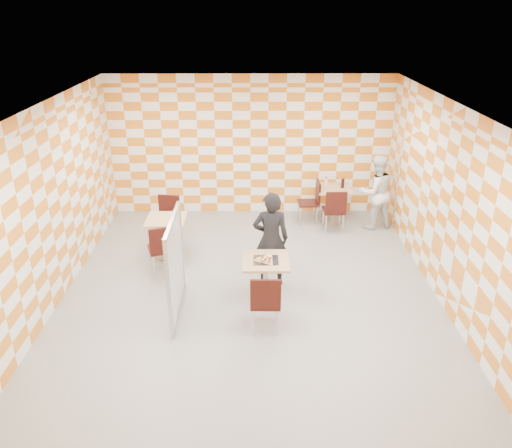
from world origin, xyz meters
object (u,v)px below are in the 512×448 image
(chair_main_front, at_px, (265,300))
(chair_empty_far, at_px, (168,215))
(empty_table, at_px, (167,231))
(second_table, at_px, (334,199))
(main_table, at_px, (266,274))
(soda_bottle, at_px, (343,183))
(man_dark, at_px, (271,239))
(chair_second_side, at_px, (313,199))
(partition, at_px, (175,266))
(chair_empty_near, at_px, (162,246))
(sport_bottle, at_px, (326,182))
(chair_second_front, at_px, (335,208))
(man_white, at_px, (375,192))

(chair_main_front, xyz_separation_m, chair_empty_far, (-1.81, 3.00, 0.00))
(empty_table, bearing_deg, second_table, 25.96)
(main_table, height_order, soda_bottle, soda_bottle)
(man_dark, bearing_deg, empty_table, -30.06)
(main_table, distance_m, chair_second_side, 3.26)
(chair_second_side, height_order, partition, partition)
(chair_second_side, bearing_deg, main_table, -108.92)
(chair_empty_near, bearing_deg, empty_table, 91.71)
(soda_bottle, bearing_deg, chair_empty_far, -164.46)
(second_table, height_order, partition, partition)
(empty_table, height_order, partition, partition)
(main_table, distance_m, sport_bottle, 3.61)
(partition, bearing_deg, main_table, 11.48)
(chair_second_side, height_order, sport_bottle, sport_bottle)
(second_table, relative_size, chair_second_front, 0.81)
(chair_main_front, distance_m, chair_second_front, 3.66)
(empty_table, distance_m, soda_bottle, 3.82)
(main_table, height_order, man_white, man_white)
(chair_main_front, relative_size, chair_second_front, 1.00)
(chair_main_front, bearing_deg, second_table, 68.84)
(chair_second_front, relative_size, man_dark, 0.57)
(chair_second_front, height_order, partition, partition)
(empty_table, distance_m, partition, 1.92)
(chair_second_front, xyz_separation_m, sport_bottle, (-0.09, 0.76, 0.29))
(main_table, relative_size, soda_bottle, 3.26)
(second_table, distance_m, chair_second_front, 0.61)
(chair_empty_near, height_order, soda_bottle, soda_bottle)
(main_table, height_order, chair_empty_far, chair_empty_far)
(man_dark, bearing_deg, chair_empty_near, -10.94)
(empty_table, relative_size, chair_second_side, 0.81)
(chair_empty_far, relative_size, man_white, 0.60)
(chair_second_front, bearing_deg, chair_second_side, 126.86)
(chair_second_front, xyz_separation_m, chair_empty_far, (-3.28, -0.36, 0.00))
(chair_empty_near, height_order, man_dark, man_dark)
(second_table, relative_size, chair_main_front, 0.81)
(main_table, distance_m, man_white, 3.68)
(chair_second_front, xyz_separation_m, man_dark, (-1.35, -1.97, 0.26))
(sport_bottle, bearing_deg, partition, -126.71)
(chair_empty_near, distance_m, partition, 1.25)
(chair_second_side, bearing_deg, empty_table, -151.94)
(chair_empty_near, relative_size, man_dark, 0.57)
(soda_bottle, bearing_deg, empty_table, -155.02)
(sport_bottle, xyz_separation_m, soda_bottle, (0.33, -0.14, 0.01))
(chair_second_side, distance_m, man_dark, 2.68)
(empty_table, relative_size, sport_bottle, 3.75)
(chair_main_front, xyz_separation_m, man_white, (2.33, 3.64, 0.23))
(soda_bottle, bearing_deg, chair_main_front, -113.23)
(main_table, relative_size, chair_empty_far, 0.81)
(chair_empty_near, bearing_deg, man_white, 26.03)
(empty_table, bearing_deg, partition, -76.77)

